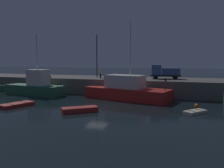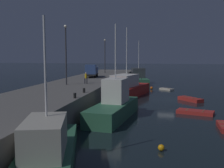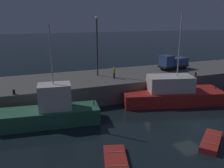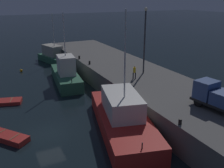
{
  "view_description": "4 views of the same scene",
  "coord_description": "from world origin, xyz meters",
  "px_view_note": "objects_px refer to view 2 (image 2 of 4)",
  "views": [
    {
      "loc": [
        10.82,
        -26.43,
        5.74
      ],
      "look_at": [
        -1.16,
        9.73,
        1.87
      ],
      "focal_mm": 36.42,
      "sensor_mm": 36.0,
      "label": 1
    },
    {
      "loc": [
        -42.09,
        0.51,
        6.97
      ],
      "look_at": [
        -4.76,
        7.63,
        2.78
      ],
      "focal_mm": 43.41,
      "sensor_mm": 36.0,
      "label": 2
    },
    {
      "loc": [
        -15.34,
        -17.68,
        10.81
      ],
      "look_at": [
        -5.24,
        9.17,
        2.63
      ],
      "focal_mm": 37.36,
      "sensor_mm": 36.0,
      "label": 3
    },
    {
      "loc": [
        21.73,
        -3.98,
        12.47
      ],
      "look_at": [
        -4.54,
        8.9,
        2.23
      ],
      "focal_mm": 41.0,
      "sensor_mm": 36.0,
      "label": 4
    }
  ],
  "objects_px": {
    "mooring_buoy_mid": "(161,148)",
    "fishing_trawler_red": "(125,88)",
    "rowboat_white_mid": "(167,89)",
    "mooring_buoy_near": "(152,88)",
    "bollard_central": "(75,96)",
    "lamp_post_east": "(105,53)",
    "bollard_west": "(118,76)",
    "lamp_post_west": "(66,50)",
    "rowboat_blue_far": "(190,99)",
    "bollard_east": "(84,90)",
    "fishing_boat_white": "(48,147)",
    "fishing_boat_grey": "(114,105)",
    "dinghy_red_small": "(195,112)",
    "dockworker": "(86,77)",
    "fishing_boat_blue": "(138,78)",
    "utility_truck": "(92,71)"
  },
  "relations": [
    {
      "from": "mooring_buoy_mid",
      "to": "fishing_trawler_red",
      "type": "bearing_deg",
      "value": 13.9
    },
    {
      "from": "rowboat_white_mid",
      "to": "mooring_buoy_near",
      "type": "xyz_separation_m",
      "value": [
        0.27,
        2.95,
        0.12
      ]
    },
    {
      "from": "bollard_central",
      "to": "lamp_post_east",
      "type": "bearing_deg",
      "value": 7.65
    },
    {
      "from": "lamp_post_east",
      "to": "bollard_central",
      "type": "relative_size",
      "value": 14.97
    },
    {
      "from": "bollard_central",
      "to": "bollard_west",
      "type": "bearing_deg",
      "value": -0.22
    },
    {
      "from": "fishing_trawler_red",
      "to": "bollard_west",
      "type": "bearing_deg",
      "value": 21.7
    },
    {
      "from": "lamp_post_west",
      "to": "bollard_west",
      "type": "xyz_separation_m",
      "value": [
        13.38,
        -5.12,
        -4.64
      ]
    },
    {
      "from": "rowboat_blue_far",
      "to": "bollard_east",
      "type": "xyz_separation_m",
      "value": [
        -12.31,
        12.82,
        2.65
      ]
    },
    {
      "from": "bollard_west",
      "to": "bollard_central",
      "type": "distance_m",
      "value": 24.61
    },
    {
      "from": "rowboat_blue_far",
      "to": "bollard_west",
      "type": "relative_size",
      "value": 8.51
    },
    {
      "from": "rowboat_blue_far",
      "to": "mooring_buoy_mid",
      "type": "distance_m",
      "value": 22.54
    },
    {
      "from": "fishing_boat_white",
      "to": "bollard_central",
      "type": "xyz_separation_m",
      "value": [
        9.83,
        1.49,
        1.76
      ]
    },
    {
      "from": "fishing_boat_grey",
      "to": "mooring_buoy_near",
      "type": "xyz_separation_m",
      "value": [
        25.54,
        -2.95,
        -1.14
      ]
    },
    {
      "from": "fishing_boat_white",
      "to": "dinghy_red_small",
      "type": "height_order",
      "value": "fishing_boat_white"
    },
    {
      "from": "mooring_buoy_near",
      "to": "dockworker",
      "type": "xyz_separation_m",
      "value": [
        -16.04,
        8.89,
        3.34
      ]
    },
    {
      "from": "fishing_boat_blue",
      "to": "fishing_boat_white",
      "type": "relative_size",
      "value": 1.06
    },
    {
      "from": "fishing_boat_blue",
      "to": "utility_truck",
      "type": "distance_m",
      "value": 16.22
    },
    {
      "from": "fishing_boat_white",
      "to": "mooring_buoy_mid",
      "type": "bearing_deg",
      "value": -60.88
    },
    {
      "from": "dinghy_red_small",
      "to": "bollard_west",
      "type": "height_order",
      "value": "bollard_west"
    },
    {
      "from": "fishing_boat_white",
      "to": "lamp_post_east",
      "type": "height_order",
      "value": "lamp_post_east"
    },
    {
      "from": "dockworker",
      "to": "lamp_post_west",
      "type": "bearing_deg",
      "value": 124.83
    },
    {
      "from": "fishing_trawler_red",
      "to": "dinghy_red_small",
      "type": "relative_size",
      "value": 3.06
    },
    {
      "from": "rowboat_blue_far",
      "to": "utility_truck",
      "type": "xyz_separation_m",
      "value": [
        7.73,
        17.32,
        3.6
      ]
    },
    {
      "from": "rowboat_white_mid",
      "to": "fishing_boat_blue",
      "type": "bearing_deg",
      "value": 34.21
    },
    {
      "from": "fishing_boat_white",
      "to": "rowboat_blue_far",
      "type": "distance_m",
      "value": 28.34
    },
    {
      "from": "fishing_boat_grey",
      "to": "dockworker",
      "type": "bearing_deg",
      "value": 32.03
    },
    {
      "from": "dockworker",
      "to": "bollard_central",
      "type": "distance_m",
      "value": 13.18
    },
    {
      "from": "lamp_post_east",
      "to": "dockworker",
      "type": "distance_m",
      "value": 23.91
    },
    {
      "from": "fishing_trawler_red",
      "to": "utility_truck",
      "type": "xyz_separation_m",
      "value": [
        4.93,
        7.05,
        2.55
      ]
    },
    {
      "from": "fishing_boat_grey",
      "to": "mooring_buoy_mid",
      "type": "relative_size",
      "value": 22.82
    },
    {
      "from": "fishing_boat_white",
      "to": "mooring_buoy_near",
      "type": "distance_m",
      "value": 39.06
    },
    {
      "from": "lamp_post_west",
      "to": "dockworker",
      "type": "xyz_separation_m",
      "value": [
        1.67,
        -2.39,
        -3.92
      ]
    },
    {
      "from": "fishing_boat_blue",
      "to": "bollard_central",
      "type": "xyz_separation_m",
      "value": [
        -38.13,
        2.77,
        1.57
      ]
    },
    {
      "from": "mooring_buoy_mid",
      "to": "lamp_post_east",
      "type": "bearing_deg",
      "value": 17.54
    },
    {
      "from": "fishing_boat_grey",
      "to": "rowboat_white_mid",
      "type": "distance_m",
      "value": 25.98
    },
    {
      "from": "fishing_boat_white",
      "to": "rowboat_blue_far",
      "type": "relative_size",
      "value": 2.58
    },
    {
      "from": "fishing_boat_grey",
      "to": "dockworker",
      "type": "height_order",
      "value": "fishing_boat_grey"
    },
    {
      "from": "rowboat_white_mid",
      "to": "utility_truck",
      "type": "bearing_deg",
      "value": 108.61
    },
    {
      "from": "bollard_east",
      "to": "lamp_post_east",
      "type": "bearing_deg",
      "value": 8.14
    },
    {
      "from": "lamp_post_west",
      "to": "bollard_east",
      "type": "bearing_deg",
      "value": -146.74
    },
    {
      "from": "lamp_post_east",
      "to": "lamp_post_west",
      "type": "bearing_deg",
      "value": 179.69
    },
    {
      "from": "fishing_trawler_red",
      "to": "rowboat_blue_far",
      "type": "relative_size",
      "value": 3.41
    },
    {
      "from": "rowboat_blue_far",
      "to": "fishing_trawler_red",
      "type": "bearing_deg",
      "value": 74.75
    },
    {
      "from": "fishing_boat_grey",
      "to": "dinghy_red_small",
      "type": "height_order",
      "value": "fishing_boat_grey"
    },
    {
      "from": "utility_truck",
      "to": "bollard_east",
      "type": "height_order",
      "value": "utility_truck"
    },
    {
      "from": "utility_truck",
      "to": "bollard_central",
      "type": "relative_size",
      "value": 10.24
    },
    {
      "from": "bollard_east",
      "to": "lamp_post_west",
      "type": "bearing_deg",
      "value": 33.26
    },
    {
      "from": "lamp_post_west",
      "to": "dockworker",
      "type": "relative_size",
      "value": 5.02
    },
    {
      "from": "dinghy_red_small",
      "to": "lamp_post_east",
      "type": "distance_m",
      "value": 34.56
    },
    {
      "from": "fishing_trawler_red",
      "to": "utility_truck",
      "type": "bearing_deg",
      "value": 55.02
    }
  ]
}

